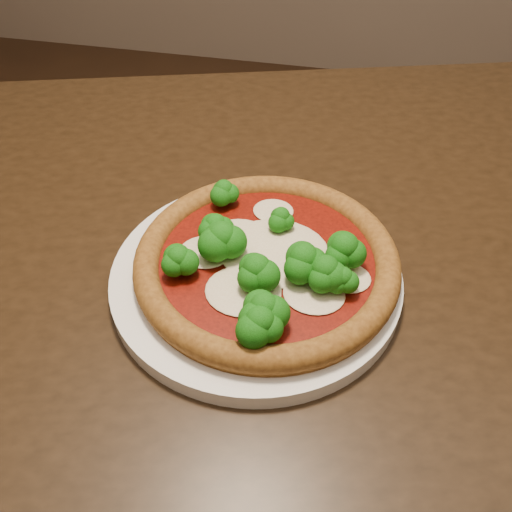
# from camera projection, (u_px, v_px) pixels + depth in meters

# --- Properties ---
(dining_table) EXTENTS (1.43, 1.16, 0.75)m
(dining_table) POSITION_uv_depth(u_px,v_px,m) (240.00, 296.00, 0.72)
(dining_table) COLOR black
(dining_table) RESTS_ON floor
(plate) EXTENTS (0.31, 0.31, 0.02)m
(plate) POSITION_uv_depth(u_px,v_px,m) (256.00, 277.00, 0.61)
(plate) COLOR white
(plate) RESTS_ON dining_table
(pizza) EXTENTS (0.28, 0.28, 0.06)m
(pizza) POSITION_uv_depth(u_px,v_px,m) (268.00, 261.00, 0.59)
(pizza) COLOR brown
(pizza) RESTS_ON plate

